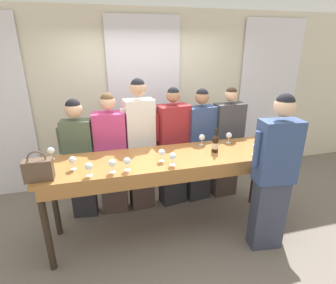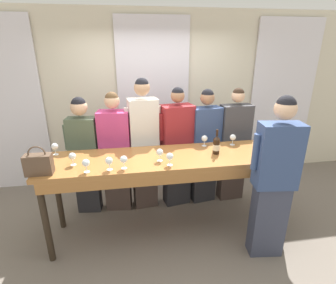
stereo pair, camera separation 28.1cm
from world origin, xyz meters
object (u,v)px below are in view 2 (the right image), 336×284
at_px(guest_striped_shirt, 177,148).
at_px(wine_glass_center_left, 55,147).
at_px(guest_cream_sweater, 144,144).
at_px(wine_glass_back_left, 170,157).
at_px(wine_glass_center_right, 258,150).
at_px(guest_olive_jacket, 85,154).
at_px(wine_glass_front_right, 204,139).
at_px(tasting_bar, 169,166).
at_px(wine_glass_front_mid, 72,157).
at_px(guest_pink_top, 116,153).
at_px(host_pouring, 274,179).
at_px(guest_navy_coat, 205,146).
at_px(handbag, 38,164).
at_px(guest_beige_cap, 234,145).
at_px(wine_glass_near_host, 109,161).
at_px(wine_glass_back_right, 124,160).
at_px(wine_glass_front_left, 160,153).
at_px(wine_bottle, 216,145).
at_px(wine_glass_center_mid, 86,163).
at_px(wine_glass_back_mid, 233,138).

bearing_deg(guest_striped_shirt, wine_glass_center_left, -166.52).
xyz_separation_m(guest_cream_sweater, guest_striped_shirt, (0.47, -0.00, -0.09)).
bearing_deg(wine_glass_back_left, guest_striped_shirt, 73.78).
distance_m(wine_glass_center_right, guest_olive_jacket, 2.22).
height_order(wine_glass_front_right, wine_glass_center_right, same).
height_order(tasting_bar, guest_olive_jacket, guest_olive_jacket).
height_order(wine_glass_front_mid, guest_cream_sweater, guest_cream_sweater).
bearing_deg(wine_glass_center_left, guest_pink_top, 28.56).
bearing_deg(guest_olive_jacket, guest_cream_sweater, 0.00).
height_order(wine_glass_center_left, host_pouring, host_pouring).
bearing_deg(wine_glass_front_mid, guest_navy_coat, 22.45).
xyz_separation_m(handbag, wine_glass_front_mid, (0.29, 0.16, -0.01)).
bearing_deg(guest_beige_cap, handbag, -160.46).
relative_size(tasting_bar, wine_glass_front_mid, 20.31).
bearing_deg(guest_olive_jacket, guest_pink_top, -0.00).
bearing_deg(guest_pink_top, wine_glass_front_mid, -121.11).
height_order(wine_glass_center_right, wine_glass_back_left, same).
height_order(guest_striped_shirt, host_pouring, host_pouring).
distance_m(tasting_bar, guest_striped_shirt, 0.70).
height_order(wine_glass_front_mid, guest_navy_coat, guest_navy_coat).
bearing_deg(tasting_bar, wine_glass_near_host, -161.71).
distance_m(tasting_bar, host_pouring, 1.15).
height_order(wine_glass_near_host, guest_pink_top, guest_pink_top).
bearing_deg(tasting_bar, guest_navy_coat, 46.12).
height_order(wine_glass_front_right, wine_glass_back_right, same).
height_order(tasting_bar, guest_striped_shirt, guest_striped_shirt).
relative_size(tasting_bar, wine_glass_near_host, 20.31).
xyz_separation_m(wine_glass_front_left, guest_beige_cap, (1.19, 0.74, -0.27)).
distance_m(wine_bottle, wine_glass_back_right, 1.11).
height_order(guest_cream_sweater, guest_beige_cap, guest_cream_sweater).
xyz_separation_m(wine_glass_center_mid, wine_glass_near_host, (0.23, 0.02, 0.00)).
height_order(wine_glass_back_right, guest_beige_cap, guest_beige_cap).
xyz_separation_m(wine_glass_center_right, guest_pink_top, (-1.62, 0.84, -0.27)).
bearing_deg(wine_glass_center_mid, wine_glass_center_right, 1.60).
bearing_deg(handbag, wine_glass_front_mid, 28.73).
bearing_deg(wine_glass_back_right, wine_glass_front_mid, 162.48).
xyz_separation_m(wine_glass_center_right, wine_glass_back_mid, (-0.11, 0.44, 0.00)).
xyz_separation_m(wine_glass_front_mid, wine_glass_center_left, (-0.25, 0.33, -0.00)).
distance_m(wine_glass_center_left, wine_glass_back_right, 0.94).
bearing_deg(wine_glass_center_right, guest_beige_cap, 84.16).
height_order(handbag, wine_glass_back_right, handbag).
height_order(wine_glass_front_right, host_pouring, host_pouring).
bearing_deg(wine_glass_front_right, wine_glass_back_right, -154.16).
bearing_deg(wine_glass_front_mid, wine_glass_center_left, 127.49).
xyz_separation_m(guest_navy_coat, guest_beige_cap, (0.44, -0.00, -0.01)).
xyz_separation_m(wine_glass_back_left, guest_cream_sweater, (-0.22, 0.87, -0.17)).
bearing_deg(wine_glass_center_right, host_pouring, -84.03).
distance_m(wine_glass_front_right, wine_glass_back_left, 0.72).
relative_size(wine_glass_near_host, guest_striped_shirt, 0.08).
relative_size(wine_glass_back_mid, host_pouring, 0.08).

